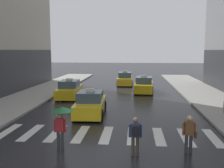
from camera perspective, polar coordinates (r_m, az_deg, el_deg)
name	(u,v)px	position (r m, az deg, el deg)	size (l,w,h in m)	color
ground_plane	(98,159)	(10.75, -3.13, -16.39)	(160.00, 160.00, 0.00)	black
crosswalk_markings	(106,135)	(13.52, -1.25, -11.25)	(11.30, 2.80, 0.01)	silver
taxi_lead	(91,104)	(17.45, -4.82, -4.50)	(2.08, 4.61, 1.80)	yellow
taxi_second	(70,90)	(23.89, -9.46, -1.30)	(2.08, 4.61, 1.80)	yellow
taxi_third	(144,85)	(26.82, 7.15, -0.30)	(2.13, 4.63, 1.80)	yellow
taxi_fourth	(125,79)	(32.29, 2.88, 1.08)	(2.03, 4.59, 1.80)	gold
pedestrian_with_umbrella	(61,116)	(11.39, -11.26, -7.06)	(0.96, 0.96, 1.94)	#333338
pedestrian_with_backpack	(135,133)	(10.71, 5.23, -10.93)	(0.55, 0.43, 1.65)	#473D33
pedestrian_with_handbag	(189,132)	(11.40, 16.91, -10.27)	(0.60, 0.24, 1.65)	#333338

